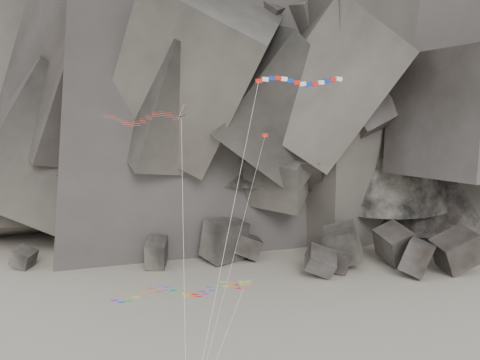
{
  "coord_description": "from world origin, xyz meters",
  "views": [
    {
      "loc": [
        3.65,
        -46.66,
        27.6
      ],
      "look_at": [
        1.18,
        6.0,
        20.1
      ],
      "focal_mm": 35.0,
      "sensor_mm": 36.0,
      "label": 1
    }
  ],
  "objects_px": {
    "delta_kite": "(138,118)",
    "parafoil_kite": "(175,291)",
    "banner_kite": "(298,83)",
    "pennant_kite": "(251,189)"
  },
  "relations": [
    {
      "from": "delta_kite",
      "to": "parafoil_kite",
      "type": "relative_size",
      "value": 1.85
    },
    {
      "from": "delta_kite",
      "to": "pennant_kite",
      "type": "height_order",
      "value": "delta_kite"
    },
    {
      "from": "delta_kite",
      "to": "banner_kite",
      "type": "height_order",
      "value": "banner_kite"
    },
    {
      "from": "banner_kite",
      "to": "parafoil_kite",
      "type": "height_order",
      "value": "banner_kite"
    },
    {
      "from": "banner_kite",
      "to": "parafoil_kite",
      "type": "relative_size",
      "value": 2.05
    },
    {
      "from": "delta_kite",
      "to": "banner_kite",
      "type": "xyz_separation_m",
      "value": [
        16.85,
        3.62,
        3.69
      ]
    },
    {
      "from": "delta_kite",
      "to": "pennant_kite",
      "type": "xyz_separation_m",
      "value": [
        11.85,
        -2.03,
        -7.11
      ]
    },
    {
      "from": "delta_kite",
      "to": "parafoil_kite",
      "type": "bearing_deg",
      "value": -40.15
    },
    {
      "from": "parafoil_kite",
      "to": "pennant_kite",
      "type": "xyz_separation_m",
      "value": [
        7.65,
        1.42,
        10.3
      ]
    },
    {
      "from": "pennant_kite",
      "to": "parafoil_kite",
      "type": "bearing_deg",
      "value": -168.31
    }
  ]
}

